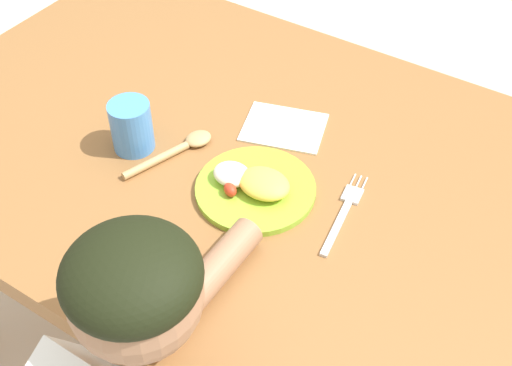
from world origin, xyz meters
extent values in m
cube|color=brown|center=(0.00, 0.00, 0.72)|extent=(1.48, 0.89, 0.04)
cube|color=#94603A|center=(-0.66, 0.37, 0.35)|extent=(0.05, 0.05, 0.70)
cylinder|color=#8BC030|center=(0.03, -0.07, 0.75)|extent=(0.21, 0.21, 0.01)
ellipsoid|color=#F9D24B|center=(0.04, -0.07, 0.77)|extent=(0.09, 0.07, 0.03)
ellipsoid|color=red|center=(0.00, -0.11, 0.76)|extent=(0.04, 0.03, 0.02)
ellipsoid|color=white|center=(-0.02, -0.08, 0.77)|extent=(0.07, 0.06, 0.03)
cube|color=silver|center=(0.19, -0.07, 0.74)|extent=(0.03, 0.13, 0.01)
cube|color=silver|center=(0.18, 0.01, 0.74)|extent=(0.04, 0.04, 0.01)
cylinder|color=silver|center=(0.18, 0.05, 0.74)|extent=(0.01, 0.03, 0.00)
cylinder|color=silver|center=(0.17, 0.05, 0.74)|extent=(0.01, 0.03, 0.00)
cylinder|color=silver|center=(0.16, 0.05, 0.74)|extent=(0.01, 0.03, 0.00)
cylinder|color=tan|center=(-0.17, -0.11, 0.75)|extent=(0.06, 0.14, 0.01)
ellipsoid|color=tan|center=(-0.14, -0.02, 0.75)|extent=(0.06, 0.06, 0.02)
cylinder|color=#478CE1|center=(-0.23, -0.09, 0.79)|extent=(0.08, 0.08, 0.10)
sphere|color=#9E7051|center=(0.08, -0.43, 0.89)|extent=(0.17, 0.17, 0.17)
ellipsoid|color=black|center=(0.08, -0.43, 0.93)|extent=(0.18, 0.18, 0.10)
cylinder|color=#9E7051|center=(0.08, -0.30, 0.77)|extent=(0.05, 0.26, 0.05)
cube|color=white|center=(-0.02, 0.11, 0.74)|extent=(0.18, 0.16, 0.00)
camera|label=1|loc=(0.48, -0.76, 1.59)|focal=47.10mm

